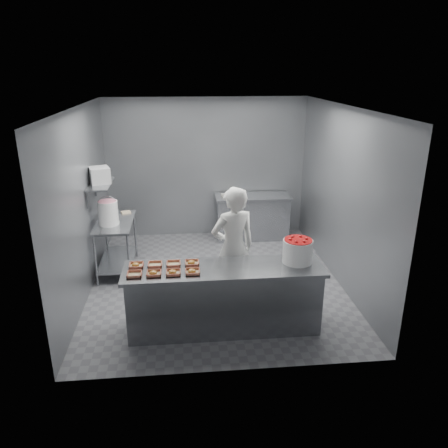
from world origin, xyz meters
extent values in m
plane|color=#4C4C51|center=(0.00, 0.00, 0.00)|extent=(4.50, 4.50, 0.00)
plane|color=white|center=(0.00, 0.00, 2.80)|extent=(4.50, 4.50, 0.00)
cube|color=slate|center=(0.00, 2.25, 1.40)|extent=(4.00, 0.04, 2.80)
cube|color=slate|center=(-2.00, 0.00, 1.40)|extent=(0.04, 4.50, 2.80)
cube|color=slate|center=(2.00, 0.00, 1.40)|extent=(0.04, 4.50, 2.80)
cube|color=slate|center=(0.00, -1.35, 0.88)|extent=(2.60, 0.70, 0.05)
cube|color=slate|center=(0.00, -1.35, 0.42)|extent=(2.50, 0.64, 0.85)
cube|color=slate|center=(-1.65, 0.60, 0.88)|extent=(0.60, 1.20, 0.04)
cube|color=slate|center=(-1.65, 0.60, 0.20)|extent=(0.56, 1.15, 0.03)
cylinder|color=slate|center=(-1.91, 0.04, 0.44)|extent=(0.04, 0.04, 0.88)
cylinder|color=slate|center=(-1.39, 0.04, 0.44)|extent=(0.04, 0.04, 0.88)
cylinder|color=slate|center=(-1.91, 1.16, 0.44)|extent=(0.04, 0.04, 0.88)
cylinder|color=slate|center=(-1.39, 1.16, 0.44)|extent=(0.04, 0.04, 0.88)
cube|color=slate|center=(0.90, 1.90, 0.88)|extent=(1.50, 0.60, 0.05)
cube|color=slate|center=(0.90, 1.90, 0.42)|extent=(1.44, 0.55, 0.85)
cube|color=slate|center=(-1.82, 0.60, 1.55)|extent=(0.35, 0.90, 0.03)
cube|color=tan|center=(-1.13, -1.48, 0.92)|extent=(0.18, 0.18, 0.04)
cube|color=white|center=(-1.08, -1.46, 0.91)|extent=(0.10, 0.06, 0.00)
cube|color=tan|center=(-0.89, -1.48, 0.92)|extent=(0.18, 0.18, 0.04)
cube|color=white|center=(-0.84, -1.46, 0.91)|extent=(0.10, 0.06, 0.00)
ellipsoid|color=#B06F2C|center=(-0.90, -1.48, 0.93)|extent=(0.10, 0.10, 0.05)
cube|color=tan|center=(-0.65, -1.48, 0.92)|extent=(0.18, 0.18, 0.04)
cube|color=white|center=(-0.60, -1.46, 0.91)|extent=(0.10, 0.06, 0.00)
ellipsoid|color=#B06F2C|center=(-0.66, -1.48, 0.93)|extent=(0.10, 0.10, 0.05)
cube|color=tan|center=(-0.41, -1.48, 0.92)|extent=(0.18, 0.18, 0.04)
cube|color=white|center=(-0.36, -1.46, 0.91)|extent=(0.10, 0.06, 0.00)
ellipsoid|color=#B06F2C|center=(-0.42, -1.48, 0.93)|extent=(0.10, 0.10, 0.05)
cube|color=tan|center=(-1.13, -1.22, 0.92)|extent=(0.18, 0.18, 0.04)
cube|color=white|center=(-1.08, -1.21, 0.91)|extent=(0.10, 0.06, 0.00)
ellipsoid|color=#B06F2C|center=(-1.14, -1.22, 0.93)|extent=(0.10, 0.10, 0.05)
cube|color=tan|center=(-0.89, -1.22, 0.92)|extent=(0.18, 0.18, 0.04)
cube|color=white|center=(-0.84, -1.21, 0.91)|extent=(0.10, 0.06, 0.00)
cube|color=tan|center=(-0.65, -1.22, 0.92)|extent=(0.18, 0.18, 0.04)
cube|color=white|center=(-0.60, -1.21, 0.91)|extent=(0.10, 0.06, 0.00)
cube|color=tan|center=(-0.41, -1.22, 0.92)|extent=(0.18, 0.18, 0.04)
cube|color=white|center=(-0.36, -1.21, 0.91)|extent=(0.10, 0.06, 0.00)
ellipsoid|color=#B06F2C|center=(-0.42, -1.22, 0.93)|extent=(0.10, 0.10, 0.05)
imported|color=silver|center=(0.19, -0.75, 0.90)|extent=(0.76, 0.61, 1.81)
cylinder|color=white|center=(0.98, -1.28, 1.06)|extent=(0.39, 0.39, 0.31)
cylinder|color=red|center=(0.98, -1.28, 1.20)|extent=(0.37, 0.37, 0.04)
cylinder|color=white|center=(-1.71, 0.45, 1.10)|extent=(0.32, 0.32, 0.40)
cylinder|color=pink|center=(-1.71, 0.45, 1.29)|extent=(0.29, 0.29, 0.02)
torus|color=slate|center=(-1.71, 0.45, 1.22)|extent=(0.33, 0.01, 0.33)
cylinder|color=white|center=(-1.71, 0.51, 0.91)|extent=(0.37, 0.37, 0.02)
cube|color=#CCB28C|center=(-1.51, 1.04, 0.91)|extent=(0.19, 0.18, 0.02)
cube|color=gray|center=(-1.82, 0.61, 1.69)|extent=(0.39, 0.42, 0.26)
cube|color=silver|center=(0.44, 1.90, 0.92)|extent=(0.35, 0.29, 0.05)
camera|label=1|loc=(-0.50, -6.43, 3.34)|focal=35.00mm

